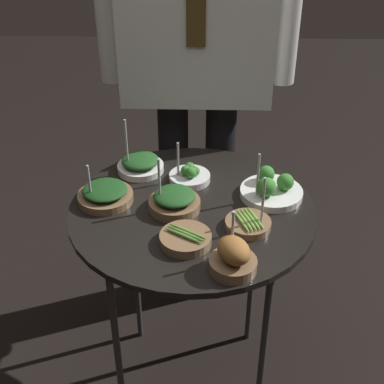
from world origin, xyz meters
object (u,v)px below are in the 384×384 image
serving_cart (192,223)px  bowl_asparagus_far_rim (248,223)px  bowl_broccoli_mid_left (190,175)px  waiter_figure (198,24)px  bowl_roast_front_left (233,257)px  bowl_spinach_back_right (140,164)px  bowl_spinach_mid_right (174,201)px  bowl_spinach_back_left (105,194)px  bowl_broccoli_near_rim (271,189)px  bowl_asparagus_front_right (186,239)px

serving_cart → bowl_asparagus_far_rim: size_ratio=4.79×
bowl_broccoli_mid_left → waiter_figure: 0.50m
bowl_asparagus_far_rim → bowl_roast_front_left: bearing=-105.5°
bowl_broccoli_mid_left → bowl_spinach_back_right: bearing=160.6°
bowl_spinach_back_right → bowl_broccoli_mid_left: (0.15, -0.05, -0.01)m
bowl_spinach_mid_right → bowl_spinach_back_left: (-0.20, 0.03, -0.00)m
bowl_broccoli_mid_left → waiter_figure: waiter_figure is taller
bowl_asparagus_far_rim → waiter_figure: bearing=104.1°
waiter_figure → bowl_broccoli_near_rim: bearing=-63.1°
bowl_spinach_back_right → bowl_asparagus_far_rim: size_ratio=1.15×
waiter_figure → bowl_broccoli_mid_left: bearing=-92.2°
bowl_broccoli_near_rim → bowl_broccoli_mid_left: bowl_broccoli_near_rim is taller
bowl_spinach_mid_right → serving_cart: bearing=11.5°
serving_cart → bowl_asparagus_front_right: size_ratio=5.68×
bowl_spinach_back_left → waiter_figure: 0.64m
serving_cart → bowl_broccoli_mid_left: bearing=94.8°
bowl_spinach_back_right → waiter_figure: size_ratio=0.10×
bowl_spinach_back_right → bowl_asparagus_far_rim: (0.32, -0.28, -0.01)m
bowl_broccoli_near_rim → waiter_figure: waiter_figure is taller
waiter_figure → bowl_spinach_mid_right: bearing=-95.7°
bowl_asparagus_front_right → bowl_spinach_back_left: size_ratio=0.85×
waiter_figure → serving_cart: bearing=-90.3°
bowl_roast_front_left → bowl_spinach_mid_right: bearing=121.7°
bowl_spinach_back_right → waiter_figure: waiter_figure is taller
bowl_roast_front_left → bowl_asparagus_far_rim: bearing=74.5°
bowl_spinach_back_right → bowl_asparagus_far_rim: 0.43m
serving_cart → bowl_broccoli_mid_left: bowl_broccoli_mid_left is taller
bowl_broccoli_near_rim → bowl_broccoli_mid_left: bearing=162.3°
bowl_spinach_mid_right → bowl_broccoli_near_rim: (0.27, 0.07, -0.00)m
bowl_asparagus_front_right → bowl_broccoli_near_rim: 0.33m
bowl_asparagus_far_rim → bowl_broccoli_mid_left: bowl_asparagus_far_rim is taller
bowl_spinach_back_left → waiter_figure: size_ratio=0.09×
bowl_spinach_back_left → bowl_broccoli_mid_left: bearing=26.1°
waiter_figure → bowl_asparagus_front_right: bearing=-91.2°
bowl_spinach_mid_right → bowl_broccoli_near_rim: bearing=14.9°
bowl_spinach_mid_right → bowl_asparagus_far_rim: size_ratio=1.02×
bowl_broccoli_near_rim → waiter_figure: bearing=116.9°
bowl_broccoli_mid_left → bowl_spinach_back_left: bearing=-153.9°
bowl_asparagus_far_rim → bowl_roast_front_left: 0.17m
bowl_broccoli_near_rim → waiter_figure: (-0.22, 0.44, 0.34)m
bowl_broccoli_mid_left → bowl_roast_front_left: bowl_roast_front_left is taller
bowl_asparagus_front_right → bowl_roast_front_left: (0.12, -0.10, 0.02)m
bowl_spinach_mid_right → bowl_broccoli_mid_left: 0.15m
bowl_asparagus_front_right → bowl_asparagus_far_rim: bearing=23.3°
bowl_spinach_back_right → bowl_spinach_mid_right: (0.12, -0.20, 0.00)m
bowl_asparagus_far_rim → bowl_spinach_back_left: (-0.40, 0.11, 0.01)m
bowl_spinach_back_left → waiter_figure: bearing=62.6°
bowl_spinach_back_right → bowl_asparagus_front_right: size_ratio=1.36×
bowl_asparagus_front_right → bowl_asparagus_far_rim: size_ratio=0.84×
bowl_broccoli_near_rim → bowl_roast_front_left: size_ratio=1.23×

